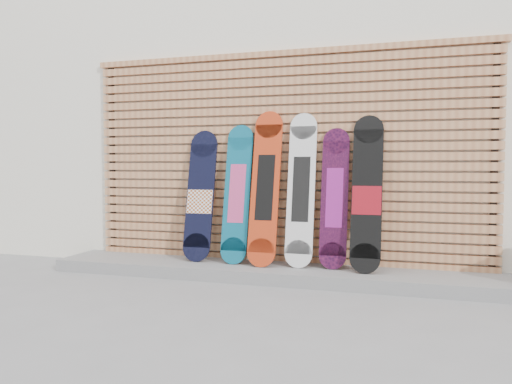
{
  "coord_description": "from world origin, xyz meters",
  "views": [
    {
      "loc": [
        1.11,
        -4.06,
        1.11
      ],
      "look_at": [
        -0.36,
        0.75,
        0.85
      ],
      "focal_mm": 35.0,
      "sensor_mm": 36.0,
      "label": 1
    }
  ],
  "objects_px": {
    "snowboard_1": "(237,193)",
    "snowboard_2": "(265,187)",
    "snowboard_4": "(334,198)",
    "snowboard_3": "(301,189)",
    "snowboard_0": "(200,196)",
    "snowboard_5": "(367,194)"
  },
  "relations": [
    {
      "from": "snowboard_2",
      "to": "snowboard_3",
      "type": "distance_m",
      "value": 0.36
    },
    {
      "from": "snowboard_2",
      "to": "snowboard_5",
      "type": "distance_m",
      "value": 1.0
    },
    {
      "from": "snowboard_2",
      "to": "snowboard_5",
      "type": "relative_size",
      "value": 1.05
    },
    {
      "from": "snowboard_0",
      "to": "snowboard_3",
      "type": "relative_size",
      "value": 0.9
    },
    {
      "from": "snowboard_1",
      "to": "snowboard_2",
      "type": "distance_m",
      "value": 0.32
    },
    {
      "from": "snowboard_1",
      "to": "snowboard_3",
      "type": "bearing_deg",
      "value": 0.6
    },
    {
      "from": "snowboard_0",
      "to": "snowboard_4",
      "type": "relative_size",
      "value": 1.0
    },
    {
      "from": "snowboard_1",
      "to": "snowboard_3",
      "type": "distance_m",
      "value": 0.67
    },
    {
      "from": "snowboard_3",
      "to": "snowboard_0",
      "type": "bearing_deg",
      "value": -179.8
    },
    {
      "from": "snowboard_1",
      "to": "snowboard_5",
      "type": "bearing_deg",
      "value": -1.61
    },
    {
      "from": "snowboard_1",
      "to": "snowboard_4",
      "type": "height_order",
      "value": "snowboard_1"
    },
    {
      "from": "snowboard_4",
      "to": "snowboard_1",
      "type": "bearing_deg",
      "value": -178.78
    },
    {
      "from": "snowboard_5",
      "to": "snowboard_1",
      "type": "bearing_deg",
      "value": 178.39
    },
    {
      "from": "snowboard_2",
      "to": "snowboard_4",
      "type": "height_order",
      "value": "snowboard_2"
    },
    {
      "from": "snowboard_5",
      "to": "snowboard_0",
      "type": "bearing_deg",
      "value": 178.67
    },
    {
      "from": "snowboard_1",
      "to": "snowboard_2",
      "type": "relative_size",
      "value": 0.91
    },
    {
      "from": "snowboard_0",
      "to": "snowboard_4",
      "type": "distance_m",
      "value": 1.41
    },
    {
      "from": "snowboard_3",
      "to": "snowboard_5",
      "type": "xyz_separation_m",
      "value": [
        0.64,
        -0.04,
        -0.03
      ]
    },
    {
      "from": "snowboard_1",
      "to": "snowboard_4",
      "type": "relative_size",
      "value": 1.04
    },
    {
      "from": "snowboard_2",
      "to": "snowboard_3",
      "type": "xyz_separation_m",
      "value": [
        0.36,
        0.04,
        -0.01
      ]
    },
    {
      "from": "snowboard_2",
      "to": "snowboard_3",
      "type": "bearing_deg",
      "value": 5.61
    },
    {
      "from": "snowboard_3",
      "to": "snowboard_4",
      "type": "bearing_deg",
      "value": 2.48
    }
  ]
}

